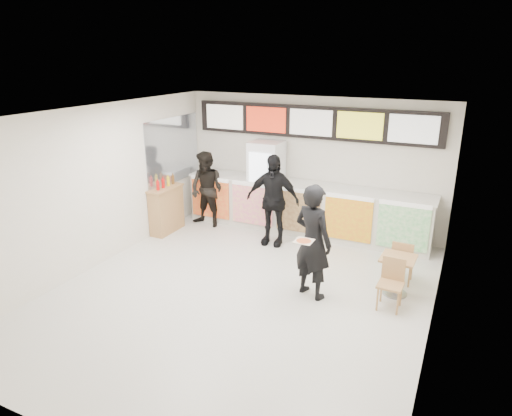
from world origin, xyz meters
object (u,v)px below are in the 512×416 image
Objects in this scene: cafe_table at (397,269)px; condiment_ledge at (166,209)px; service_counter at (304,208)px; drinks_fridge at (266,185)px; customer_mid at (273,200)px; customer_left at (207,190)px; customer_main at (313,242)px.

condiment_ledge reaches higher than cafe_table.
service_counter is 1.03m from drinks_fridge.
condiment_ledge is (-2.43, -0.40, -0.44)m from customer_mid.
customer_mid is at bearing -2.36° from customer_left.
customer_left is at bearing -166.03° from service_counter.
service_counter is 1.03m from customer_mid.
customer_mid is at bearing -113.97° from service_counter.
service_counter is at bearing -0.99° from drinks_fridge.
drinks_fridge is 1.37m from customer_left.
customer_main is at bearing -52.47° from drinks_fridge.
drinks_fridge is at bearing 117.17° from customer_mid.
customer_left is 1.02m from condiment_ledge.
service_counter is at bearing 61.38° from customer_mid.
cafe_table is (1.28, 0.62, -0.49)m from customer_main.
condiment_ledge is at bearing -123.58° from customer_left.
customer_main reaches higher than cafe_table.
customer_left is 1.83m from customer_mid.
service_counter is 3.98× the size of cafe_table.
service_counter is 3.16× the size of customer_left.
service_counter is 2.78× the size of drinks_fridge.
customer_left is 1.26× the size of cafe_table.
customer_left reaches higher than cafe_table.
condiment_ledge is at bearing 1.57° from customer_main.
condiment_ledge is at bearing -145.81° from drinks_fridge.
drinks_fridge is at bearing 32.08° from customer_left.
customer_left reaches higher than service_counter.
cafe_table is (2.36, -1.99, -0.10)m from service_counter.
drinks_fridge is at bearing 34.19° from condiment_ledge.
drinks_fridge is 1.14× the size of customer_left.
drinks_fridge reaches higher than customer_mid.
service_counter is 3.09m from condiment_ledge.
customer_mid is 3.01m from cafe_table.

